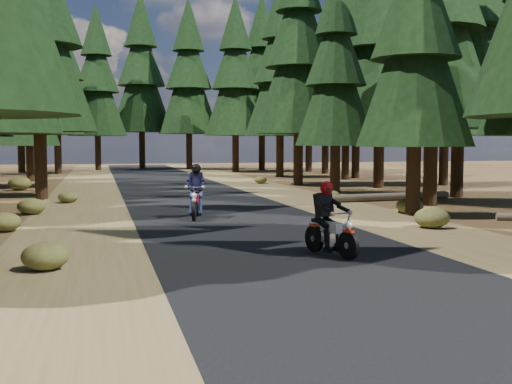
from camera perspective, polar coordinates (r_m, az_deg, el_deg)
ground at (r=15.39m, az=1.34°, el=-4.50°), size 120.00×120.00×0.00m
road at (r=20.22m, az=-2.37°, el=-2.36°), size 6.00×100.00×0.01m
shoulder_l at (r=19.83m, az=-15.53°, el=-2.65°), size 3.20×100.00×0.01m
shoulder_r at (r=21.60m, az=9.68°, el=-1.99°), size 3.20×100.00×0.01m
pine_forest at (r=36.36m, az=-7.60°, el=13.07°), size 34.59×55.08×16.32m
log_near at (r=27.03m, az=11.90°, el=-0.42°), size 5.59×1.08×0.32m
understory_shrubs at (r=21.60m, az=-5.63°, el=-1.22°), size 15.01×31.17×0.69m
rider_lead at (r=13.56m, az=6.67°, el=-3.49°), size 1.04×1.83×1.56m
rider_follow at (r=20.11m, az=-5.37°, el=-0.77°), size 1.01×2.00×1.71m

